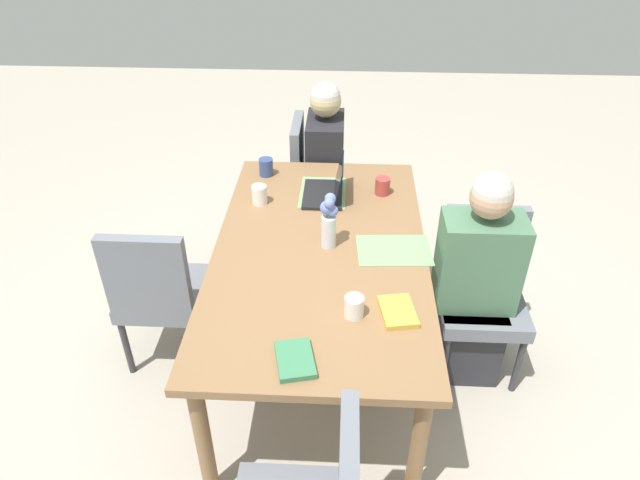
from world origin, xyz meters
name	(u,v)px	position (x,y,z in m)	size (l,w,h in m)	color
ground_plane	(320,356)	(0.00, 0.00, 0.00)	(10.00, 10.00, 0.00)	#B2A899
dining_table	(320,261)	(0.00, 0.00, 0.68)	(1.84, 1.05, 0.76)	olive
chair_head_right_left_near	(315,177)	(1.22, 0.10, 0.50)	(0.44, 0.44, 0.90)	slate
person_head_right_left_near	(325,177)	(1.16, 0.02, 0.53)	(0.40, 0.36, 1.19)	#2D2D33
chair_near_left_mid	(481,284)	(0.08, -0.85, 0.50)	(0.44, 0.44, 0.90)	slate
person_near_left_mid	(473,289)	(0.00, -0.79, 0.53)	(0.36, 0.40, 1.19)	#2D2D33
chair_far_left_far	(158,289)	(-0.05, 0.84, 0.50)	(0.44, 0.44, 0.90)	slate
flower_vase	(329,220)	(0.03, -0.04, 0.91)	(0.09, 0.09, 0.29)	silver
placemat_head_right_left_near	(323,193)	(0.55, 0.01, 0.76)	(0.36, 0.26, 0.00)	#7FAD70
placemat_near_left_mid	(394,250)	(0.00, -0.36, 0.76)	(0.36, 0.26, 0.00)	#7FAD70
laptop_head_right_left_near	(328,189)	(0.51, -0.02, 0.80)	(0.32, 0.22, 0.21)	black
coffee_mug_near_left	(383,186)	(0.56, -0.33, 0.81)	(0.08, 0.08, 0.10)	#AD3D38
coffee_mug_near_right	(259,195)	(0.42, 0.36, 0.81)	(0.08, 0.08, 0.11)	white
coffee_mug_centre_left	(266,167)	(0.75, 0.36, 0.81)	(0.08, 0.08, 0.11)	#33477A
coffee_mug_centre_right	(354,307)	(-0.48, -0.17, 0.81)	(0.08, 0.08, 0.10)	white
book_red_cover	(295,360)	(-0.76, 0.06, 0.77)	(0.20, 0.14, 0.03)	#3D7F56
book_blue_cover	(398,311)	(-0.46, -0.35, 0.77)	(0.20, 0.14, 0.02)	gold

